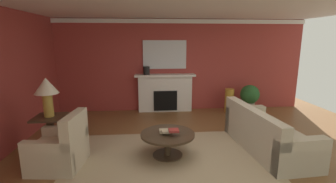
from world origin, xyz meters
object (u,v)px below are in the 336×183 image
(potted_plant, at_px, (250,96))
(mantel_mirror, at_px, (165,55))
(fireplace, at_px, (165,94))
(side_table, at_px, (51,131))
(vase_tall_corner, at_px, (229,101))
(sofa, at_px, (265,135))
(coffee_table, at_px, (168,139))
(table_lamp, at_px, (46,90))
(vase_mantel_left, at_px, (146,71))
(armchair_near_window, at_px, (60,150))

(potted_plant, bearing_deg, mantel_mirror, 169.26)
(fireplace, distance_m, side_table, 3.50)
(vase_tall_corner, bearing_deg, side_table, -152.58)
(sofa, relative_size, potted_plant, 2.60)
(fireplace, height_order, vase_tall_corner, fireplace)
(potted_plant, bearing_deg, coffee_table, -135.69)
(table_lamp, distance_m, potted_plant, 5.42)
(table_lamp, bearing_deg, potted_plant, 23.96)
(vase_mantel_left, relative_size, vase_tall_corner, 0.33)
(fireplace, height_order, potted_plant, fireplace)
(armchair_near_window, bearing_deg, fireplace, 57.80)
(mantel_mirror, height_order, coffee_table, mantel_mirror)
(vase_mantel_left, bearing_deg, side_table, -126.79)
(armchair_near_window, distance_m, table_lamp, 1.20)
(table_lamp, bearing_deg, armchair_near_window, -59.53)
(fireplace, distance_m, vase_mantel_left, 0.90)
(sofa, height_order, coffee_table, sofa)
(coffee_table, distance_m, side_table, 2.28)
(side_table, relative_size, vase_mantel_left, 2.94)
(vase_mantel_left, bearing_deg, mantel_mirror, 17.18)
(side_table, height_order, potted_plant, potted_plant)
(fireplace, distance_m, armchair_near_window, 3.79)
(coffee_table, bearing_deg, sofa, 3.37)
(mantel_mirror, relative_size, vase_mantel_left, 5.41)
(vase_tall_corner, bearing_deg, potted_plant, -5.14)
(fireplace, distance_m, table_lamp, 3.56)
(vase_mantel_left, xyz_separation_m, vase_tall_corner, (2.45, -0.25, -0.89))
(armchair_near_window, distance_m, vase_mantel_left, 3.60)
(armchair_near_window, xyz_separation_m, table_lamp, (-0.39, 0.67, 0.92))
(side_table, bearing_deg, sofa, -4.22)
(fireplace, xyz_separation_m, armchair_near_window, (-2.02, -3.20, -0.23))
(coffee_table, xyz_separation_m, side_table, (-2.24, 0.42, 0.06))
(fireplace, relative_size, mantel_mirror, 1.40)
(armchair_near_window, relative_size, table_lamp, 1.27)
(vase_tall_corner, height_order, potted_plant, potted_plant)
(armchair_near_window, xyz_separation_m, vase_tall_corner, (3.91, 2.90, 0.05))
(potted_plant, bearing_deg, side_table, -156.04)
(mantel_mirror, bearing_deg, vase_mantel_left, -162.82)
(fireplace, relative_size, side_table, 2.57)
(mantel_mirror, relative_size, vase_tall_corner, 1.80)
(armchair_near_window, bearing_deg, table_lamp, 120.47)
(armchair_near_window, relative_size, potted_plant, 1.14)
(armchair_near_window, distance_m, vase_tall_corner, 4.87)
(mantel_mirror, xyz_separation_m, sofa, (1.77, -2.96, -1.41))
(fireplace, xyz_separation_m, coffee_table, (-0.17, -2.96, -0.20))
(coffee_table, bearing_deg, vase_mantel_left, 97.50)
(table_lamp, bearing_deg, side_table, 180.00)
(coffee_table, height_order, table_lamp, table_lamp)
(side_table, height_order, vase_mantel_left, vase_mantel_left)
(fireplace, distance_m, sofa, 3.36)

